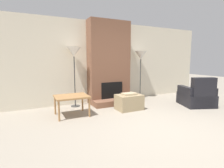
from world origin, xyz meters
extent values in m
plane|color=gray|center=(0.00, 0.00, 0.00)|extent=(24.00, 24.00, 0.00)
cube|color=beige|center=(0.00, 2.88, 1.30)|extent=(8.00, 0.06, 2.60)
cube|color=brown|center=(0.00, 2.62, 1.30)|extent=(1.34, 0.45, 2.60)
cube|color=brown|center=(0.00, 2.21, 0.08)|extent=(1.34, 0.39, 0.17)
cube|color=black|center=(0.00, 2.39, 0.43)|extent=(0.73, 0.02, 0.52)
cube|color=#998460|center=(0.13, 1.58, 0.21)|extent=(0.70, 0.49, 0.42)
cube|color=tan|center=(0.13, 1.58, 0.45)|extent=(0.39, 0.27, 0.05)
cube|color=black|center=(2.20, 1.06, 0.18)|extent=(1.09, 1.12, 0.36)
cube|color=black|center=(2.07, 0.74, 0.44)|extent=(0.69, 0.43, 0.89)
cube|color=black|center=(2.51, 0.94, 0.29)|extent=(0.44, 0.80, 0.58)
cube|color=black|center=(1.89, 1.18, 0.29)|extent=(0.44, 0.80, 0.58)
cube|color=#9E7042|center=(-1.44, 1.75, 0.49)|extent=(0.80, 0.65, 0.04)
cylinder|color=#9E7042|center=(-1.80, 1.46, 0.23)|extent=(0.04, 0.04, 0.47)
cylinder|color=#9E7042|center=(-1.08, 1.46, 0.23)|extent=(0.04, 0.04, 0.47)
cylinder|color=#9E7042|center=(-1.80, 2.04, 0.23)|extent=(0.04, 0.04, 0.47)
cylinder|color=#9E7042|center=(-1.08, 2.04, 0.23)|extent=(0.04, 0.04, 0.47)
cylinder|color=#333333|center=(-1.14, 2.58, 0.01)|extent=(0.26, 0.26, 0.02)
cylinder|color=#333333|center=(-1.14, 2.58, 0.75)|extent=(0.03, 0.03, 1.46)
cone|color=silver|center=(-1.14, 2.58, 1.61)|extent=(0.41, 0.41, 0.28)
cylinder|color=#333333|center=(1.21, 2.58, 0.01)|extent=(0.26, 0.26, 0.02)
cylinder|color=#333333|center=(1.21, 2.58, 0.71)|extent=(0.03, 0.03, 1.39)
cone|color=silver|center=(1.21, 2.58, 1.55)|extent=(0.41, 0.41, 0.28)
camera|label=1|loc=(-2.41, -2.48, 1.39)|focal=28.00mm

